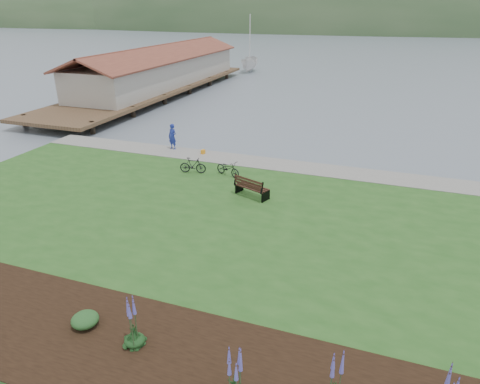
# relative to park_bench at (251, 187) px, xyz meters

# --- Properties ---
(ground) EXTENTS (600.00, 600.00, 0.00)m
(ground) POSITION_rel_park_bench_xyz_m (0.18, -1.67, -0.97)
(ground) COLOR slate
(ground) RESTS_ON ground
(lawn) EXTENTS (34.00, 20.00, 0.40)m
(lawn) POSITION_rel_park_bench_xyz_m (0.18, -3.67, -0.77)
(lawn) COLOR #25551E
(lawn) RESTS_ON ground
(shoreline_path) EXTENTS (34.00, 2.20, 0.03)m
(shoreline_path) POSITION_rel_park_bench_xyz_m (0.18, 5.23, -0.55)
(shoreline_path) COLOR gray
(shoreline_path) RESTS_ON lawn
(garden_bed) EXTENTS (24.00, 4.40, 0.04)m
(garden_bed) POSITION_rel_park_bench_xyz_m (3.18, -11.47, -0.55)
(garden_bed) COLOR black
(garden_bed) RESTS_ON lawn
(far_hillside) EXTENTS (580.00, 80.00, 38.00)m
(far_hillside) POSITION_rel_park_bench_xyz_m (20.18, 168.33, -0.97)
(far_hillside) COLOR #314E2C
(far_hillside) RESTS_ON ground
(pier_pavilion) EXTENTS (8.00, 36.00, 5.40)m
(pier_pavilion) POSITION_rel_park_bench_xyz_m (-19.82, 25.85, 1.67)
(pier_pavilion) COLOR #4C3826
(pier_pavilion) RESTS_ON ground
(park_bench) EXTENTS (1.99, 1.36, 1.14)m
(park_bench) POSITION_rel_park_bench_xyz_m (0.00, 0.00, 0.00)
(park_bench) COLOR black
(park_bench) RESTS_ON lawn
(person) EXTENTS (0.87, 0.70, 2.10)m
(person) POSITION_rel_park_bench_xyz_m (-7.64, 5.83, 0.48)
(person) COLOR navy
(person) RESTS_ON lawn
(bicycle_a) EXTENTS (1.22, 1.84, 0.91)m
(bicycle_a) POSITION_rel_park_bench_xyz_m (-2.22, 2.44, -0.11)
(bicycle_a) COLOR black
(bicycle_a) RESTS_ON lawn
(bicycle_b) EXTENTS (0.76, 1.65, 0.96)m
(bicycle_b) POSITION_rel_park_bench_xyz_m (-4.35, 2.14, -0.09)
(bicycle_b) COLOR black
(bicycle_b) RESTS_ON lawn
(sailboat) EXTENTS (11.39, 11.54, 26.59)m
(sailboat) POSITION_rel_park_bench_xyz_m (-15.35, 45.64, -0.97)
(sailboat) COLOR silver
(sailboat) RESTS_ON ground
(pannier) EXTENTS (0.25, 0.33, 0.31)m
(pannier) POSITION_rel_park_bench_xyz_m (-5.22, 5.53, -0.41)
(pannier) COLOR orange
(pannier) RESTS_ON lawn
(echium_0) EXTENTS (0.62, 0.62, 1.85)m
(echium_0) POSITION_rel_park_bench_xyz_m (3.59, -12.11, 0.25)
(echium_0) COLOR #133616
(echium_0) RESTS_ON garden_bed
(echium_1) EXTENTS (0.62, 0.62, 1.94)m
(echium_1) POSITION_rel_park_bench_xyz_m (5.94, -11.39, 0.19)
(echium_1) COLOR #133616
(echium_1) RESTS_ON garden_bed
(echium_4) EXTENTS (0.62, 0.62, 2.01)m
(echium_4) POSITION_rel_park_bench_xyz_m (0.15, -11.29, 0.33)
(echium_4) COLOR #133616
(echium_4) RESTS_ON garden_bed
(shrub_0) EXTENTS (0.86, 0.86, 0.43)m
(shrub_0) POSITION_rel_park_bench_xyz_m (-1.76, -11.10, -0.31)
(shrub_0) COLOR #1E4C21
(shrub_0) RESTS_ON garden_bed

